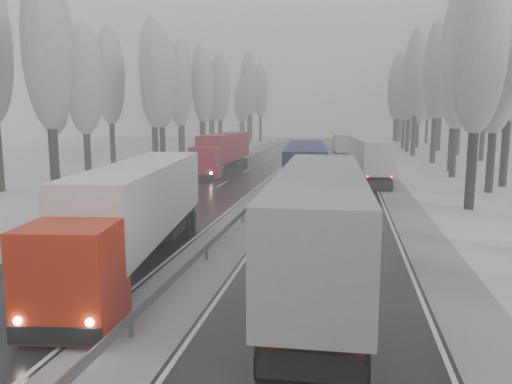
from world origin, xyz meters
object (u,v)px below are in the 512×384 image
(truck_red_white, at_px, (136,208))
(box_truck_distant, at_px, (342,143))
(truck_red_red, at_px, (223,150))
(truck_grey_tarp, at_px, (320,218))
(truck_blue_box, at_px, (305,168))
(truck_cream_box, at_px, (368,156))

(truck_red_white, bearing_deg, box_truck_distant, 75.82)
(box_truck_distant, bearing_deg, truck_red_red, -117.78)
(truck_red_white, bearing_deg, truck_grey_tarp, -16.32)
(truck_blue_box, distance_m, truck_red_red, 20.33)
(truck_blue_box, height_order, truck_cream_box, truck_blue_box)
(truck_cream_box, distance_m, truck_red_red, 16.32)
(truck_red_white, bearing_deg, truck_red_red, 90.55)
(truck_red_white, height_order, truck_red_red, truck_red_white)
(truck_grey_tarp, xyz_separation_m, box_truck_distant, (0.18, 68.72, -1.09))
(truck_grey_tarp, distance_m, truck_red_white, 7.99)
(truck_red_red, bearing_deg, truck_blue_box, -57.35)
(truck_blue_box, xyz_separation_m, truck_red_white, (-5.84, -17.21, 0.01))
(truck_blue_box, bearing_deg, truck_grey_tarp, -87.87)
(truck_blue_box, relative_size, box_truck_distant, 2.01)
(truck_cream_box, xyz_separation_m, box_truck_distant, (-2.86, 37.31, -0.90))
(truck_red_white, bearing_deg, truck_cream_box, 62.72)
(truck_blue_box, bearing_deg, box_truck_distant, 83.27)
(box_truck_distant, distance_m, truck_red_white, 67.97)
(truck_blue_box, bearing_deg, truck_red_white, -112.95)
(truck_grey_tarp, height_order, truck_red_white, truck_grey_tarp)
(truck_red_red, bearing_deg, box_truck_distant, 69.78)
(truck_grey_tarp, relative_size, truck_red_white, 1.04)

